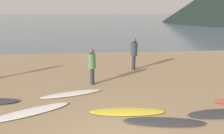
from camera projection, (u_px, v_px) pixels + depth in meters
name	position (u px, v px, depth m)	size (l,w,h in m)	color
ground_plane	(103.00, 59.00, 14.21)	(120.00, 120.00, 0.20)	#997C5B
ocean_water	(97.00, 19.00, 63.36)	(140.00, 100.00, 0.01)	slate
surfboard_2	(30.00, 112.00, 6.64)	(2.66, 0.55, 0.09)	white
surfboard_3	(71.00, 94.00, 8.06)	(2.47, 0.46, 0.08)	silver
surfboard_4	(127.00, 112.00, 6.67)	(2.60, 0.56, 0.08)	yellow
surfboard_5	(164.00, 122.00, 6.07)	(2.54, 0.51, 0.09)	#333338
surfboard_6	(221.00, 113.00, 6.55)	(2.34, 0.59, 0.08)	#333338
person_0	(92.00, 64.00, 8.88)	(0.34, 0.34, 1.70)	#2D2D38
person_2	(134.00, 51.00, 11.03)	(0.37, 0.37, 1.83)	#2D2D38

